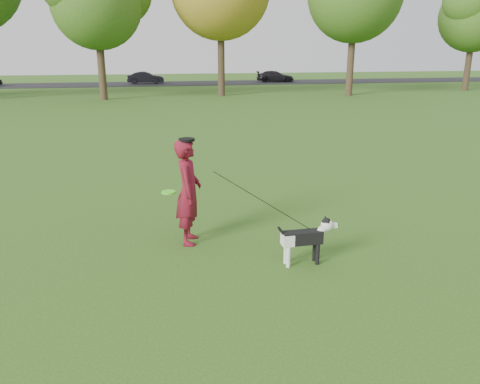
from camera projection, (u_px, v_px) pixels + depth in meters
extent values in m
plane|color=#285116|center=(261.00, 249.00, 7.62)|extent=(120.00, 120.00, 0.00)
cube|color=black|center=(157.00, 84.00, 45.03)|extent=(120.00, 7.00, 0.02)
imported|color=maroon|center=(188.00, 192.00, 7.65)|extent=(0.53, 0.71, 1.76)
cube|color=black|center=(302.00, 237.00, 6.97)|extent=(0.60, 0.19, 0.20)
cube|color=white|center=(288.00, 239.00, 6.93)|extent=(0.17, 0.19, 0.18)
cylinder|color=white|center=(288.00, 257.00, 6.94)|extent=(0.06, 0.06, 0.33)
cylinder|color=white|center=(286.00, 253.00, 7.06)|extent=(0.06, 0.06, 0.33)
cylinder|color=black|center=(318.00, 254.00, 7.03)|extent=(0.06, 0.06, 0.33)
cylinder|color=black|center=(314.00, 251.00, 7.15)|extent=(0.06, 0.06, 0.33)
cylinder|color=white|center=(320.00, 233.00, 7.01)|extent=(0.20, 0.12, 0.21)
sphere|color=white|center=(327.00, 225.00, 7.00)|extent=(0.19, 0.19, 0.19)
sphere|color=black|center=(326.00, 223.00, 6.98)|extent=(0.14, 0.14, 0.14)
cube|color=white|center=(333.00, 225.00, 7.02)|extent=(0.12, 0.07, 0.07)
sphere|color=black|center=(337.00, 225.00, 7.04)|extent=(0.04, 0.04, 0.04)
cone|color=black|center=(328.00, 220.00, 6.92)|extent=(0.07, 0.07, 0.08)
cone|color=black|center=(325.00, 218.00, 7.01)|extent=(0.07, 0.07, 0.08)
cylinder|color=black|center=(284.00, 235.00, 6.89)|extent=(0.21, 0.04, 0.27)
cylinder|color=black|center=(316.00, 233.00, 7.00)|extent=(0.13, 0.13, 0.02)
imported|color=black|center=(146.00, 78.00, 44.67)|extent=(3.52, 1.46, 1.13)
imported|color=black|center=(275.00, 76.00, 47.26)|extent=(4.00, 2.24, 1.10)
cylinder|color=#4EFF20|center=(169.00, 192.00, 7.54)|extent=(0.23, 0.23, 0.02)
cylinder|color=black|center=(187.00, 140.00, 7.40)|extent=(0.26, 0.26, 0.04)
cylinder|color=#38281C|center=(102.00, 67.00, 30.06)|extent=(0.48, 0.48, 4.20)
cylinder|color=#38281C|center=(221.00, 59.00, 32.48)|extent=(0.48, 0.48, 5.04)
cylinder|color=#38281C|center=(351.00, 60.00, 32.92)|extent=(0.48, 0.48, 4.83)
cylinder|color=#38281C|center=(468.00, 65.00, 37.12)|extent=(0.48, 0.48, 3.99)
sphere|color=#426B1E|center=(476.00, 9.00, 35.92)|extent=(5.32, 5.32, 5.32)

